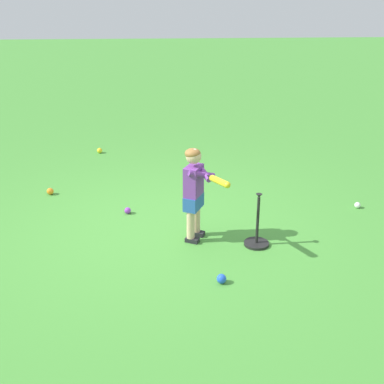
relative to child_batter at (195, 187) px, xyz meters
name	(u,v)px	position (x,y,z in m)	size (l,w,h in m)	color
ground_plane	(159,228)	(-0.41, 0.31, -0.65)	(40.00, 40.00, 0.00)	#479338
child_batter	(195,187)	(0.00, 0.00, 0.00)	(0.46, 0.71, 1.08)	#232328
play_ball_near_batter	(50,191)	(-1.91, 1.40, -0.60)	(0.09, 0.09, 0.09)	orange
play_ball_midfield	(100,151)	(-1.43, 3.16, -0.61)	(0.09, 0.09, 0.09)	yellow
play_ball_behind_batter	(128,211)	(-0.81, 0.73, -0.61)	(0.08, 0.08, 0.08)	purple
play_ball_far_left	(357,205)	(2.15, 0.73, -0.61)	(0.08, 0.08, 0.08)	white
play_ball_by_bucket	(222,279)	(0.20, -0.92, -0.60)	(0.10, 0.10, 0.10)	blue
batting_tee	(257,236)	(0.68, -0.17, -0.55)	(0.28, 0.28, 0.62)	black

